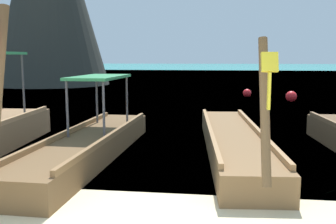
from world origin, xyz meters
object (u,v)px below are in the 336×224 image
longtail_boat_pink_ribbon (89,144)px  longtail_boat_yellow_ribbon (233,142)px  mooring_buoy_far (247,93)px  mooring_buoy_near (291,97)px

longtail_boat_pink_ribbon → longtail_boat_yellow_ribbon: longtail_boat_pink_ribbon is taller
longtail_boat_yellow_ribbon → mooring_buoy_far: size_ratio=15.96×
longtail_boat_pink_ribbon → longtail_boat_yellow_ribbon: 3.07m
longtail_boat_pink_ribbon → mooring_buoy_near: bearing=61.7°
longtail_boat_yellow_ribbon → longtail_boat_pink_ribbon: bearing=-164.8°
longtail_boat_yellow_ribbon → mooring_buoy_far: longtail_boat_yellow_ribbon is taller
longtail_boat_yellow_ribbon → mooring_buoy_far: bearing=84.8°
mooring_buoy_near → mooring_buoy_far: size_ratio=1.19×
longtail_boat_yellow_ribbon → mooring_buoy_near: size_ratio=13.46×
mooring_buoy_far → longtail_boat_pink_ribbon: bearing=-107.4°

